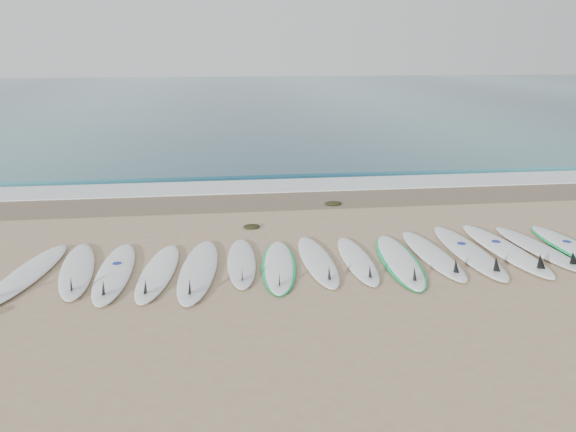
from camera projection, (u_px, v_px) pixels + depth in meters
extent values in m
plane|color=tan|center=(319.00, 263.00, 9.60)|extent=(120.00, 120.00, 0.00)
cube|color=#2A5F6D|center=(239.00, 97.00, 40.44)|extent=(120.00, 55.00, 0.03)
cube|color=brown|center=(289.00, 200.00, 13.49)|extent=(120.00, 1.80, 0.01)
cube|color=silver|center=(282.00, 186.00, 14.82)|extent=(120.00, 1.40, 0.04)
cube|color=#2A5F6D|center=(276.00, 172.00, 16.23)|extent=(120.00, 1.00, 0.10)
ellipsoid|color=white|center=(29.00, 273.00, 9.07)|extent=(0.98, 2.72, 0.09)
ellipsoid|color=white|center=(77.00, 269.00, 9.23)|extent=(0.89, 2.60, 0.08)
cone|color=black|center=(71.00, 283.00, 8.33)|extent=(0.25, 0.30, 0.27)
ellipsoid|color=white|center=(115.00, 272.00, 9.13)|extent=(0.57, 2.65, 0.09)
cone|color=black|center=(103.00, 287.00, 8.17)|extent=(0.23, 0.28, 0.28)
cylinder|color=navy|center=(117.00, 263.00, 9.36)|extent=(0.15, 0.15, 0.01)
ellipsoid|color=white|center=(158.00, 271.00, 9.14)|extent=(0.78, 2.54, 0.08)
cone|color=black|center=(145.00, 286.00, 8.23)|extent=(0.24, 0.29, 0.27)
ellipsoid|color=white|center=(199.00, 269.00, 9.21)|extent=(0.84, 2.83, 0.09)
cone|color=black|center=(190.00, 286.00, 8.19)|extent=(0.26, 0.32, 0.30)
ellipsoid|color=silver|center=(242.00, 262.00, 9.55)|extent=(0.56, 2.34, 0.08)
cone|color=black|center=(242.00, 274.00, 8.71)|extent=(0.20, 0.25, 0.25)
ellipsoid|color=white|center=(279.00, 265.00, 9.40)|extent=(0.73, 2.42, 0.08)
ellipsoid|color=#00C55B|center=(279.00, 266.00, 9.40)|extent=(0.81, 2.44, 0.05)
cone|color=black|center=(279.00, 278.00, 8.53)|extent=(0.23, 0.27, 0.25)
ellipsoid|color=white|center=(317.00, 260.00, 9.62)|extent=(0.59, 2.48, 0.08)
cone|color=black|center=(329.00, 273.00, 8.73)|extent=(0.22, 0.27, 0.26)
ellipsoid|color=white|center=(357.00, 260.00, 9.65)|extent=(0.50, 2.32, 0.07)
cone|color=black|center=(370.00, 271.00, 8.81)|extent=(0.20, 0.25, 0.25)
ellipsoid|color=white|center=(399.00, 260.00, 9.62)|extent=(0.73, 2.62, 0.08)
ellipsoid|color=#00C55B|center=(399.00, 260.00, 9.62)|extent=(0.82, 2.65, 0.06)
cone|color=black|center=(415.00, 273.00, 8.68)|extent=(0.24, 0.29, 0.28)
ellipsoid|color=white|center=(432.00, 254.00, 9.89)|extent=(0.62, 2.56, 0.08)
cone|color=black|center=(456.00, 266.00, 8.97)|extent=(0.22, 0.28, 0.27)
ellipsoid|color=white|center=(468.00, 251.00, 10.03)|extent=(0.59, 2.83, 0.09)
cone|color=black|center=(496.00, 264.00, 9.00)|extent=(0.24, 0.30, 0.30)
cylinder|color=navy|center=(462.00, 243.00, 10.28)|extent=(0.16, 0.16, 0.01)
ellipsoid|color=white|center=(504.00, 249.00, 10.14)|extent=(0.77, 2.90, 0.09)
cone|color=black|center=(540.00, 261.00, 9.10)|extent=(0.26, 0.32, 0.31)
cylinder|color=navy|center=(496.00, 241.00, 10.38)|extent=(0.18, 0.18, 0.01)
ellipsoid|color=white|center=(537.00, 248.00, 10.21)|extent=(0.77, 2.54, 0.08)
cone|color=black|center=(573.00, 258.00, 9.32)|extent=(0.24, 0.29, 0.27)
ellipsoid|color=white|center=(575.00, 249.00, 10.16)|extent=(0.60, 2.71, 0.09)
ellipsoid|color=#00C55B|center=(575.00, 249.00, 10.16)|extent=(0.70, 2.73, 0.06)
cylinder|color=navy|center=(567.00, 242.00, 10.40)|extent=(0.16, 0.16, 0.01)
ellipsoid|color=black|center=(252.00, 226.00, 11.45)|extent=(0.35, 0.27, 0.07)
ellipsoid|color=black|center=(333.00, 203.00, 13.10)|extent=(0.40, 0.31, 0.08)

